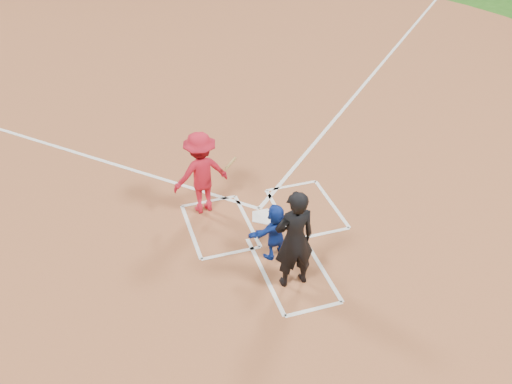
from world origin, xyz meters
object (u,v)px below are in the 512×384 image
object	(u,v)px
umpire	(294,240)
batter_at_plate	(201,173)
catcher	(275,231)
home_plate	(264,217)

from	to	relation	value
umpire	batter_at_plate	distance (m)	2.91
catcher	umpire	size ratio (longest dim) A/B	0.58
catcher	batter_at_plate	distance (m)	2.17
home_plate	catcher	bearing A→B (deg)	81.84
catcher	batter_at_plate	world-z (taller)	batter_at_plate
home_plate	catcher	xyz separation A→B (m)	(-0.17, -1.22, 0.58)
home_plate	batter_at_plate	bearing A→B (deg)	-30.43
catcher	umpire	bearing A→B (deg)	76.61
catcher	umpire	world-z (taller)	umpire
home_plate	umpire	size ratio (longest dim) A/B	0.29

